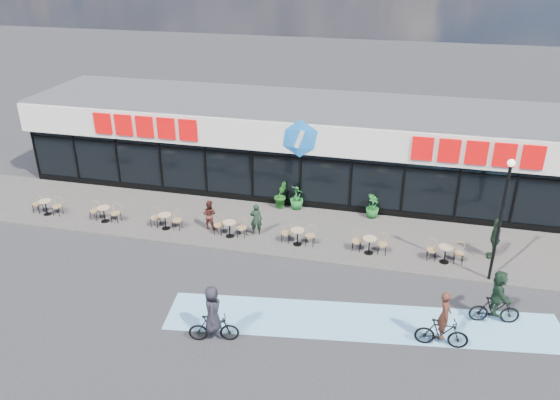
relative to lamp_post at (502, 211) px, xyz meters
The scene contains 21 objects.
ground 9.50m from the lamp_post, 165.13° to the right, with size 120.00×120.00×0.00m, color #28282B.
sidewalk 9.46m from the lamp_post, 165.75° to the left, with size 44.00×5.00×0.10m, color #544F4B.
bike_lane 6.78m from the lamp_post, 140.83° to the right, with size 14.00×2.20×0.01m, color #75B7DD.
building 11.57m from the lamp_post, 138.63° to the left, with size 30.60×6.57×4.75m.
lamp_post is the anchor object (origin of this frame).
bistro_set_0 20.76m from the lamp_post, behind, with size 1.54×0.62×0.90m.
bistro_set_1 17.65m from the lamp_post, behind, with size 1.54×0.62×0.90m.
bistro_set_2 14.55m from the lamp_post, behind, with size 1.54×0.62×0.90m.
bistro_set_3 11.47m from the lamp_post, behind, with size 1.54×0.62×0.90m.
bistro_set_4 8.45m from the lamp_post, behind, with size 1.54×0.62×0.90m.
bistro_set_5 5.57m from the lamp_post, 168.89° to the left, with size 1.54×0.62×0.90m.
bistro_set_6 3.23m from the lamp_post, 150.77° to the left, with size 1.54×0.62×0.90m.
potted_plant_left 10.80m from the lamp_post, 155.66° to the left, with size 0.73×0.59×1.33m, color #1A4F16.
potted_plant_mid 10.10m from the lamp_post, 153.51° to the left, with size 0.70×0.70×1.25m, color #1A5E24.
potted_plant_right 7.04m from the lamp_post, 139.31° to the left, with size 0.65×0.65×1.17m, color #1A5E21.
patron_left 10.37m from the lamp_post, behind, with size 0.55×0.36×1.52m, color black.
patron_right 12.57m from the lamp_post, behind, with size 0.70×0.55×1.44m, color #51231D.
pedestrian_a 2.77m from the lamp_post, 81.12° to the left, with size 1.08×0.45×1.83m, color #1B311E.
cyclist_a 5.43m from the lamp_post, 113.94° to the right, with size 1.77×0.62×2.14m.
cyclist_b 3.48m from the lamp_post, 92.68° to the right, with size 1.80×1.59×2.12m.
cyclist_c 11.39m from the lamp_post, 147.63° to the right, with size 1.78×0.94×2.16m.
Camera 1 is at (4.83, -17.43, 12.32)m, focal length 35.00 mm.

